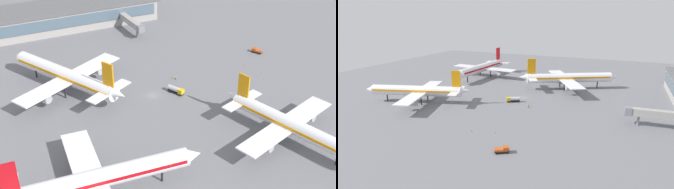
% 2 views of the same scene
% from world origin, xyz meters
% --- Properties ---
extents(ground, '(288.00, 288.00, 0.00)m').
position_xyz_m(ground, '(0.00, 0.00, 0.00)').
color(ground, slate).
extents(terminal_building, '(92.12, 22.16, 11.17)m').
position_xyz_m(terminal_building, '(12.03, -77.94, 5.69)').
color(terminal_building, '#9E9993').
rests_on(terminal_building, ground).
extents(airplane_at_gate, '(57.11, 45.88, 17.37)m').
position_xyz_m(airplane_at_gate, '(33.33, 41.51, 6.31)').
color(airplane_at_gate, white).
rests_on(airplane_at_gate, ground).
extents(airplane_taxiing, '(41.10, 50.08, 15.66)m').
position_xyz_m(airplane_taxiing, '(-27.01, 42.90, 5.69)').
color(airplane_taxiing, white).
rests_on(airplane_taxiing, ground).
extents(airplane_distant, '(43.33, 51.89, 17.27)m').
position_xyz_m(airplane_distant, '(26.49, -16.71, 6.28)').
color(airplane_distant, white).
rests_on(airplane_distant, ground).
extents(pushback_tractor, '(3.88, 4.75, 1.90)m').
position_xyz_m(pushback_tractor, '(-54.61, -13.83, 0.97)').
color(pushback_tractor, black).
rests_on(pushback_tractor, ground).
extents(fuel_truck, '(4.61, 6.46, 2.50)m').
position_xyz_m(fuel_truck, '(-8.34, 1.96, 1.39)').
color(fuel_truck, black).
rests_on(fuel_truck, ground).
extents(ground_crew_worker, '(0.51, 0.53, 1.67)m').
position_xyz_m(ground_crew_worker, '(-12.80, -7.31, 0.85)').
color(ground_crew_worker, '#1E2338').
rests_on(ground_crew_worker, ground).
extents(jet_bridge, '(4.59, 21.78, 6.74)m').
position_xyz_m(jet_bridge, '(-14.58, -56.75, 5.14)').
color(jet_bridge, '#9E9993').
rests_on(jet_bridge, ground).
extents(safety_cone_near_gate, '(0.44, 0.44, 0.60)m').
position_xyz_m(safety_cone_near_gate, '(-45.50, 2.81, 0.30)').
color(safety_cone_near_gate, '#EA590C').
rests_on(safety_cone_near_gate, ground).
extents(safety_cone_mid_apron, '(0.44, 0.44, 0.60)m').
position_xyz_m(safety_cone_mid_apron, '(-43.05, -5.50, 0.30)').
color(safety_cone_mid_apron, '#EA590C').
rests_on(safety_cone_mid_apron, ground).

